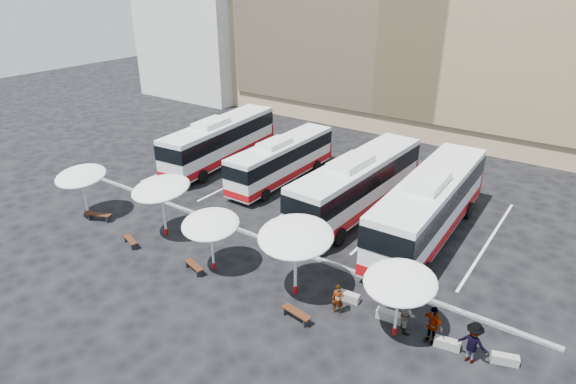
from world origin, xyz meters
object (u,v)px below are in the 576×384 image
Objects in this scene: sunshade_2 at (211,224)px; wood_bench_3 at (296,313)px; bus_0 at (220,140)px; conc_bench_3 at (505,359)px; sunshade_0 at (81,176)px; wood_bench_1 at (131,241)px; sunshade_4 at (400,282)px; passenger_2 at (432,325)px; bus_1 at (282,159)px; wood_bench_0 at (99,215)px; bus_3 at (430,204)px; sunshade_1 at (161,189)px; conc_bench_0 at (348,297)px; passenger_0 at (338,299)px; passenger_1 at (408,314)px; wood_bench_2 at (194,266)px; passenger_3 at (473,343)px; bus_2 at (358,183)px; conc_bench_1 at (389,316)px; sunshade_3 at (296,237)px; conc_bench_2 at (447,344)px.

sunshade_2 is 2.52× the size of wood_bench_3.
bus_0 reaches higher than conc_bench_3.
sunshade_0 is at bearing 177.58° from wood_bench_3.
wood_bench_1 is 20.22m from conc_bench_3.
sunshade_4 is 2.36m from passenger_2.
bus_1 is 6.56× the size of wood_bench_0.
bus_3 is 15.71m from sunshade_1.
bus_1 reaches higher than conc_bench_0.
bus_1 is 15.90m from passenger_0.
conc_bench_3 is at bearing -119.76° from passenger_1.
wood_bench_1 is at bearing -177.52° from wood_bench_2.
sunshade_0 is 22.59m from passenger_2.
sunshade_2 is at bearing -11.85° from sunshade_1.
wood_bench_2 is at bearing 11.47° from passenger_3.
bus_2 is 11.63m from passenger_1.
wood_bench_2 is 0.97× the size of passenger_0.
passenger_2 reaches higher than conc_bench_1.
passenger_3 is (8.44, 0.36, -2.28)m from sunshade_3.
passenger_3 reaches higher than wood_bench_0.
passenger_0 is at bearing 49.50° from wood_bench_3.
passenger_3 reaches higher than passenger_0.
conc_bench_3 is at bearing 11.91° from conc_bench_2.
sunshade_2 is 1.24× the size of sunshade_4.
bus_3 is 10.44m from conc_bench_3.
passenger_1 is (15.27, 0.32, -2.18)m from sunshade_1.
sunshade_4 is 3.67m from passenger_3.
conc_bench_1 is 0.77× the size of passenger_0.
conc_bench_3 is at bearing -27.57° from bus_0.
wood_bench_2 is 1.33× the size of conc_bench_0.
passenger_0 is 3.19m from passenger_1.
sunshade_1 is at bearing 169.85° from wood_bench_3.
passenger_3 is at bearing 16.43° from passenger_2.
conc_bench_3 is at bearing -28.69° from bus_1.
wood_bench_0 is (-19.77, -1.01, -2.38)m from sunshade_4.
sunshade_3 is at bearing -41.83° from bus_0.
passenger_2 is (1.11, -0.14, 0.05)m from passenger_1.
conc_bench_0 is at bearing 175.42° from conc_bench_1.
passenger_3 is (10.12, -9.26, -1.13)m from bus_2.
sunshade_0 reaches higher than wood_bench_2.
conc_bench_1 is (14.35, 0.51, -2.83)m from sunshade_1.
passenger_2 is at bearing -70.16° from bus_3.
wood_bench_0 is 17.07m from conc_bench_0.
passenger_2 is at bearing -13.94° from passenger_0.
wood_bench_3 is at bearing -73.24° from bus_2.
bus_2 is at bearing 125.97° from sunshade_4.
bus_3 is 9.08× the size of wood_bench_2.
conc_bench_0 is (17.51, -10.20, -1.78)m from bus_0.
bus_2 is (13.39, -1.57, 0.08)m from bus_0.
sunshade_2 reaches higher than wood_bench_2.
bus_3 is at bearing 29.41° from wood_bench_0.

